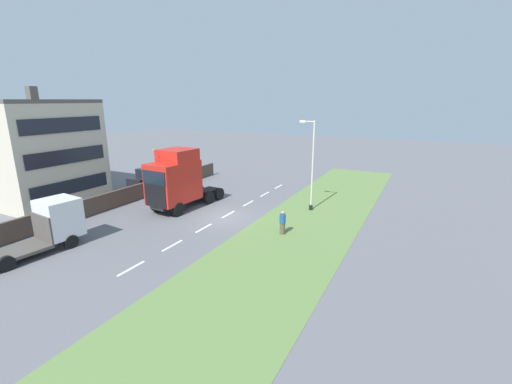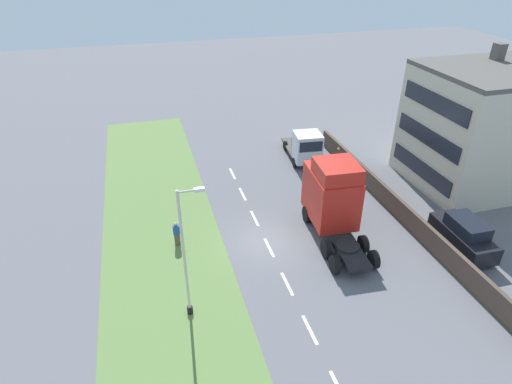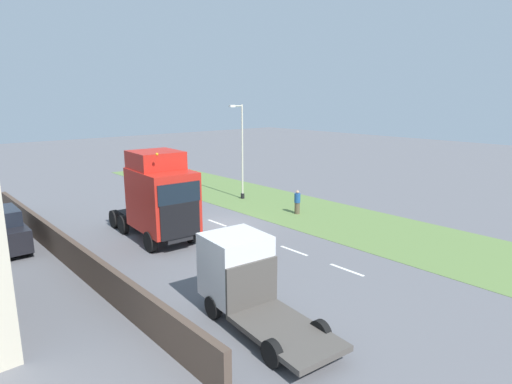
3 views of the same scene
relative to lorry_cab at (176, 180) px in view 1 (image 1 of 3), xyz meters
The scene contains 10 objects.
ground_plane 4.80m from the lorry_cab, behind, with size 120.00×120.00×0.00m, color slate.
grass_verge 10.45m from the lorry_cab, behind, with size 7.00×44.00×0.01m.
lane_markings 4.86m from the lorry_cab, 169.55° to the right, with size 0.16×21.00×0.00m.
boundary_wall 5.12m from the lorry_cab, ahead, with size 0.25×24.00×1.37m.
building_block 13.62m from the lorry_cab, 12.83° to the left, with size 9.85×7.80×9.51m.
lorry_cab is the anchor object (origin of this frame).
flatbed_truck 9.11m from the lorry_cab, 78.41° to the left, with size 2.59×5.75×2.82m.
parked_car 7.76m from the lorry_cab, 31.02° to the right, with size 1.97×4.25×2.09m.
lamp_post 10.42m from the lorry_cab, 153.50° to the right, with size 1.26×0.28×6.92m.
pedestrian 9.51m from the lorry_cab, behind, with size 0.39×0.39×1.56m.
Camera 1 is at (-12.93, 20.21, 8.39)m, focal length 24.00 mm.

